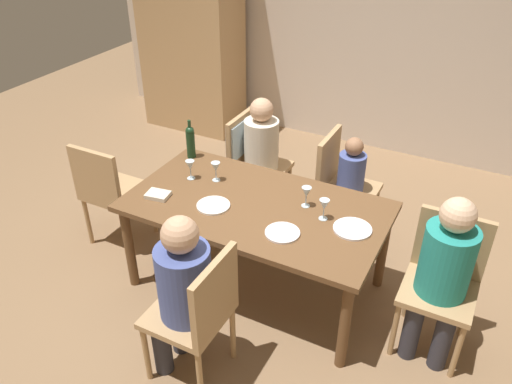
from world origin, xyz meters
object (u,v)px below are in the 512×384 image
(person_child_small, at_px, (353,181))
(dining_table, at_px, (256,214))
(wine_glass_far, at_px, (190,166))
(person_woman_host, at_px, (444,270))
(dinner_plate_host, at_px, (282,233))
(chair_right_end, at_px, (443,275))
(chair_near, at_px, (199,310))
(wine_glass_centre, at_px, (324,205))
(dinner_plate_guest_right, at_px, (213,205))
(armoire_cabinet, at_px, (191,34))
(chair_left_end, at_px, (108,188))
(person_man_guest, at_px, (181,287))
(dinner_plate_guest_left, at_px, (352,229))
(wine_glass_near_left, at_px, (216,168))
(chair_far_left, at_px, (249,152))
(chair_far_right, at_px, (340,181))
(person_man_bearded, at_px, (264,150))
(wine_glass_near_right, at_px, (306,193))
(wine_bottle_tall_green, at_px, (190,141))

(person_child_small, bearing_deg, dining_table, -26.01)
(person_child_small, xyz_separation_m, wine_glass_far, (-1.01, -0.78, 0.27))
(person_woman_host, xyz_separation_m, dinner_plate_host, (-0.97, -0.19, 0.07))
(person_child_small, xyz_separation_m, dinner_plate_host, (-0.12, -1.09, 0.17))
(dining_table, xyz_separation_m, dinner_plate_host, (0.30, -0.22, 0.08))
(chair_right_end, distance_m, chair_near, 1.52)
(wine_glass_centre, height_order, dinner_plate_guest_right, wine_glass_centre)
(armoire_cabinet, relative_size, chair_left_end, 2.37)
(dinner_plate_host, bearing_deg, person_man_guest, -116.83)
(person_woman_host, distance_m, dinner_plate_host, 0.99)
(chair_left_end, bearing_deg, dinner_plate_guest_left, 3.24)
(wine_glass_near_left, xyz_separation_m, dinner_plate_guest_left, (1.09, -0.13, -0.10))
(chair_far_left, relative_size, wine_glass_far, 6.17)
(armoire_cabinet, relative_size, dinner_plate_guest_left, 8.78)
(chair_far_right, distance_m, person_man_bearded, 0.70)
(person_child_small, relative_size, wine_glass_near_right, 6.28)
(dinner_plate_guest_right, bearing_deg, chair_far_left, 105.14)
(person_man_guest, bearing_deg, chair_far_left, 15.98)
(wine_glass_near_right, bearing_deg, chair_far_right, 89.76)
(person_woman_host, bearing_deg, dining_table, -1.17)
(dining_table, bearing_deg, chair_left_end, -176.08)
(chair_right_end, distance_m, chair_far_right, 1.24)
(dining_table, xyz_separation_m, chair_near, (0.09, -0.87, -0.11))
(chair_right_end, bearing_deg, wine_glass_centre, 2.62)
(chair_left_end, relative_size, wine_bottle_tall_green, 2.90)
(dining_table, distance_m, chair_far_left, 1.02)
(wine_glass_near_left, bearing_deg, wine_glass_centre, -6.44)
(wine_glass_near_right, distance_m, dinner_plate_guest_right, 0.64)
(wine_glass_far, height_order, dinner_plate_guest_left, wine_glass_far)
(chair_far_right, height_order, dinner_plate_host, chair_far_right)
(armoire_cabinet, distance_m, dining_table, 3.03)
(person_child_small, bearing_deg, chair_left_end, -60.53)
(wine_glass_far, distance_m, dinner_plate_host, 0.95)
(person_woman_host, bearing_deg, chair_far_right, -43.14)
(person_child_small, relative_size, dinner_plate_guest_left, 3.77)
(chair_left_end, bearing_deg, wine_glass_far, 14.28)
(dinner_plate_guest_right, bearing_deg, chair_near, -64.95)
(chair_left_end, height_order, person_woman_host, person_woman_host)
(wine_glass_near_left, bearing_deg, dinner_plate_guest_left, -6.62)
(person_man_bearded, bearing_deg, dinner_plate_guest_right, 7.13)
(person_woman_host, height_order, person_man_guest, person_man_guest)
(armoire_cabinet, bearing_deg, chair_left_end, -72.81)
(wine_glass_near_left, distance_m, dinner_plate_guest_right, 0.36)
(chair_left_end, xyz_separation_m, wine_glass_near_right, (1.58, 0.23, 0.29))
(chair_left_end, relative_size, person_woman_host, 0.81)
(chair_far_left, relative_size, dinner_plate_guest_right, 4.00)
(person_man_bearded, distance_m, dinner_plate_host, 1.29)
(person_man_guest, height_order, dinner_plate_host, person_man_guest)
(dinner_plate_guest_right, bearing_deg, wine_glass_near_right, 27.85)
(wine_glass_far, xyz_separation_m, dinner_plate_host, (0.89, -0.31, -0.10))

